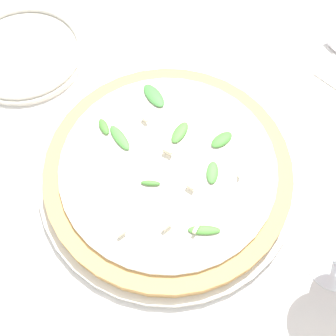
# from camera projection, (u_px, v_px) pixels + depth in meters

# --- Properties ---
(ground_plane) EXTENTS (6.00, 6.00, 0.00)m
(ground_plane) POSITION_uv_depth(u_px,v_px,m) (168.00, 166.00, 0.65)
(ground_plane) COLOR silver
(pizza_arugula_main) EXTENTS (0.35, 0.35, 0.05)m
(pizza_arugula_main) POSITION_uv_depth(u_px,v_px,m) (168.00, 172.00, 0.63)
(pizza_arugula_main) COLOR silver
(pizza_arugula_main) RESTS_ON ground_plane
(side_plate_white) EXTENTS (0.19, 0.19, 0.02)m
(side_plate_white) POSITION_uv_depth(u_px,v_px,m) (24.00, 53.00, 0.73)
(side_plate_white) COLOR silver
(side_plate_white) RESTS_ON ground_plane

